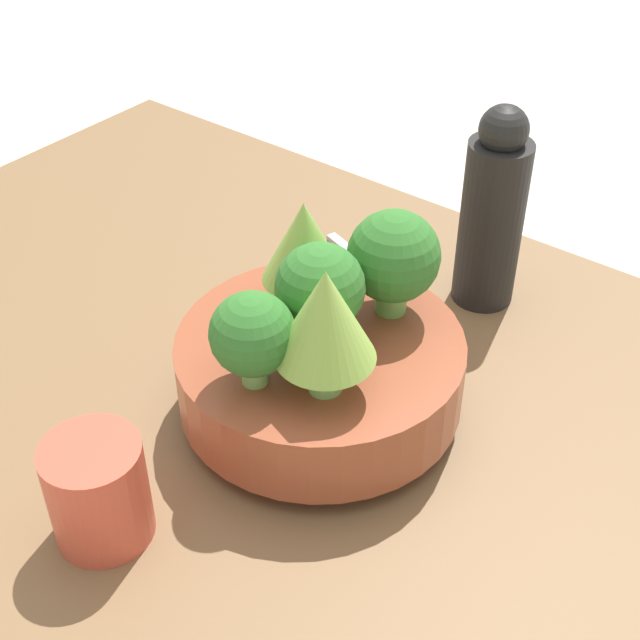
{
  "coord_description": "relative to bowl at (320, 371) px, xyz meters",
  "views": [
    {
      "loc": [
        -0.29,
        0.38,
        0.54
      ],
      "look_at": [
        0.02,
        -0.03,
        0.14
      ],
      "focal_mm": 50.0,
      "sensor_mm": 36.0,
      "label": 1
    }
  ],
  "objects": [
    {
      "name": "broccoli_floret_center",
      "position": [
        -0.0,
        -0.0,
        0.08
      ],
      "size": [
        0.07,
        0.07,
        0.08
      ],
      "color": "#6BA34C",
      "rests_on": "bowl"
    },
    {
      "name": "bowl",
      "position": [
        0.0,
        0.0,
        0.0
      ],
      "size": [
        0.22,
        0.22,
        0.07
      ],
      "color": "brown",
      "rests_on": "table"
    },
    {
      "name": "broccoli_floret_back",
      "position": [
        0.01,
        0.06,
        0.07
      ],
      "size": [
        0.06,
        0.06,
        0.07
      ],
      "color": "#7AB256",
      "rests_on": "bowl"
    },
    {
      "name": "romanesco_piece_far",
      "position": [
        -0.03,
        0.04,
        0.09
      ],
      "size": [
        0.07,
        0.07,
        0.1
      ],
      "color": "#7AB256",
      "rests_on": "bowl"
    },
    {
      "name": "table",
      "position": [
        -0.02,
        0.03,
        -0.06
      ],
      "size": [
        1.12,
        0.71,
        0.05
      ],
      "color": "brown",
      "rests_on": "ground_plane"
    },
    {
      "name": "fork",
      "position": [
        0.05,
        -0.17,
        -0.04
      ],
      "size": [
        0.19,
        0.07,
        0.01
      ],
      "color": "#B2B2B7",
      "rests_on": "table"
    },
    {
      "name": "cup",
      "position": [
        0.04,
        0.18,
        -0.0
      ],
      "size": [
        0.07,
        0.07,
        0.08
      ],
      "color": "#C64C38",
      "rests_on": "table"
    },
    {
      "name": "romanesco_piece_near",
      "position": [
        0.04,
        -0.03,
        0.09
      ],
      "size": [
        0.07,
        0.07,
        0.09
      ],
      "color": "#7AB256",
      "rests_on": "bowl"
    },
    {
      "name": "pepper_mill",
      "position": [
        -0.03,
        -0.21,
        0.05
      ],
      "size": [
        0.06,
        0.06,
        0.19
      ],
      "color": "black",
      "rests_on": "table"
    },
    {
      "name": "ground_plane",
      "position": [
        -0.02,
        0.03,
        -0.09
      ],
      "size": [
        6.0,
        6.0,
        0.0
      ],
      "primitive_type": "plane",
      "color": "beige"
    },
    {
      "name": "broccoli_floret_front",
      "position": [
        -0.02,
        -0.06,
        0.08
      ],
      "size": [
        0.07,
        0.07,
        0.09
      ],
      "color": "#6BA34C",
      "rests_on": "bowl"
    }
  ]
}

